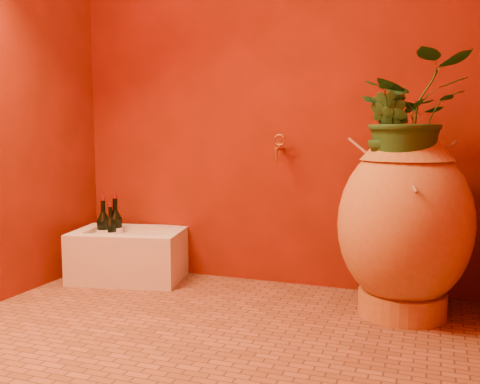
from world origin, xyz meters
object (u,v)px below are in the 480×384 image
at_px(amphora, 405,223).
at_px(stone_basin, 129,256).
at_px(wine_bottle_a, 111,234).
at_px(wine_bottle_b, 104,232).
at_px(wall_tap, 279,147).
at_px(wine_bottle_c, 116,230).

relative_size(amphora, stone_basin, 1.27).
distance_m(amphora, wine_bottle_a, 1.76).
relative_size(amphora, wine_bottle_a, 3.07).
bearing_deg(wine_bottle_a, wine_bottle_b, -153.36).
bearing_deg(wall_tap, wine_bottle_c, -172.08).
xyz_separation_m(stone_basin, wine_bottle_a, (-0.12, -0.02, 0.13)).
bearing_deg(wine_bottle_b, stone_basin, 12.51).
xyz_separation_m(amphora, stone_basin, (-1.63, 0.10, -0.32)).
distance_m(wine_bottle_b, wine_bottle_c, 0.08).
bearing_deg(stone_basin, wine_bottle_b, -167.49).
distance_m(amphora, wine_bottle_c, 1.75).
distance_m(stone_basin, wine_bottle_b, 0.22).
height_order(stone_basin, wine_bottle_b, wine_bottle_b).
relative_size(amphora, wine_bottle_b, 2.70).
distance_m(wine_bottle_a, wine_bottle_c, 0.05).
bearing_deg(amphora, stone_basin, 176.49).
distance_m(amphora, stone_basin, 1.66).
bearing_deg(wine_bottle_c, wine_bottle_b, -127.80).
bearing_deg(amphora, wine_bottle_c, 175.86).
distance_m(amphora, wine_bottle_b, 1.80).
distance_m(stone_basin, wall_tap, 1.14).
bearing_deg(amphora, wine_bottle_a, 177.22).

